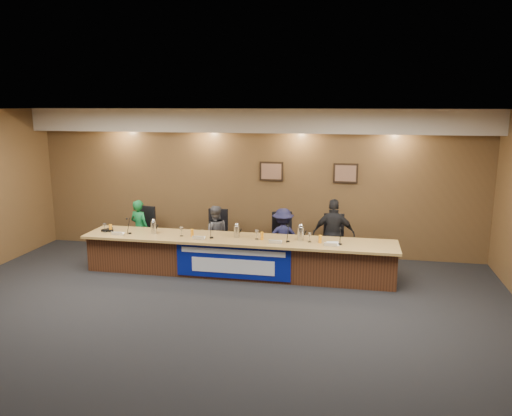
# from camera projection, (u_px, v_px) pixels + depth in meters

# --- Properties ---
(floor) EXTENTS (10.00, 10.00, 0.00)m
(floor) POSITION_uv_depth(u_px,v_px,m) (202.00, 326.00, 7.55)
(floor) COLOR black
(floor) RESTS_ON ground
(ceiling) EXTENTS (10.00, 8.00, 0.04)m
(ceiling) POSITION_uv_depth(u_px,v_px,m) (197.00, 111.00, 6.90)
(ceiling) COLOR silver
(ceiling) RESTS_ON wall_back
(wall_back) EXTENTS (10.00, 0.04, 3.20)m
(wall_back) POSITION_uv_depth(u_px,v_px,m) (254.00, 182.00, 11.06)
(wall_back) COLOR brown
(wall_back) RESTS_ON floor
(soffit) EXTENTS (10.00, 0.50, 0.50)m
(soffit) POSITION_uv_depth(u_px,v_px,m) (251.00, 121.00, 10.55)
(soffit) COLOR beige
(soffit) RESTS_ON wall_back
(dais_body) EXTENTS (6.00, 0.80, 0.70)m
(dais_body) POSITION_uv_depth(u_px,v_px,m) (238.00, 257.00, 9.78)
(dais_body) COLOR #492615
(dais_body) RESTS_ON floor
(dais_top) EXTENTS (6.10, 0.95, 0.05)m
(dais_top) POSITION_uv_depth(u_px,v_px,m) (237.00, 239.00, 9.66)
(dais_top) COLOR #A67F43
(dais_top) RESTS_ON dais_body
(banner) EXTENTS (2.20, 0.02, 0.65)m
(banner) POSITION_uv_depth(u_px,v_px,m) (233.00, 262.00, 9.38)
(banner) COLOR navy
(banner) RESTS_ON dais_body
(banner_text_upper) EXTENTS (2.00, 0.01, 0.10)m
(banner_text_upper) POSITION_uv_depth(u_px,v_px,m) (232.00, 252.00, 9.32)
(banner_text_upper) COLOR silver
(banner_text_upper) RESTS_ON banner
(banner_text_lower) EXTENTS (1.60, 0.01, 0.28)m
(banner_text_lower) POSITION_uv_depth(u_px,v_px,m) (233.00, 266.00, 9.38)
(banner_text_lower) COLOR silver
(banner_text_lower) RESTS_ON banner
(wall_photo_left) EXTENTS (0.52, 0.04, 0.42)m
(wall_photo_left) POSITION_uv_depth(u_px,v_px,m) (271.00, 171.00, 10.91)
(wall_photo_left) COLOR black
(wall_photo_left) RESTS_ON wall_back
(wall_photo_right) EXTENTS (0.52, 0.04, 0.42)m
(wall_photo_right) POSITION_uv_depth(u_px,v_px,m) (346.00, 173.00, 10.61)
(wall_photo_right) COLOR black
(wall_photo_right) RESTS_ON wall_back
(panelist_a) EXTENTS (0.53, 0.43, 1.27)m
(panelist_a) POSITION_uv_depth(u_px,v_px,m) (140.00, 228.00, 10.86)
(panelist_a) COLOR #0F5F2B
(panelist_a) RESTS_ON floor
(panelist_b) EXTENTS (0.69, 0.61, 1.21)m
(panelist_b) POSITION_uv_depth(u_px,v_px,m) (215.00, 234.00, 10.55)
(panelist_b) COLOR #57555B
(panelist_b) RESTS_ON floor
(panelist_c) EXTENTS (0.87, 0.63, 1.21)m
(panelist_c) POSITION_uv_depth(u_px,v_px,m) (283.00, 237.00, 10.27)
(panelist_c) COLOR #171736
(panelist_c) RESTS_ON floor
(panelist_d) EXTENTS (0.85, 0.35, 1.44)m
(panelist_d) POSITION_uv_depth(u_px,v_px,m) (334.00, 234.00, 10.05)
(panelist_d) COLOR black
(panelist_d) RESTS_ON floor
(office_chair_a) EXTENTS (0.57, 0.57, 0.08)m
(office_chair_a) POSITION_uv_depth(u_px,v_px,m) (142.00, 234.00, 10.99)
(office_chair_a) COLOR black
(office_chair_a) RESTS_ON floor
(office_chair_b) EXTENTS (0.50, 0.50, 0.08)m
(office_chair_b) POSITION_uv_depth(u_px,v_px,m) (216.00, 238.00, 10.67)
(office_chair_b) COLOR black
(office_chair_b) RESTS_ON floor
(office_chair_c) EXTENTS (0.60, 0.60, 0.08)m
(office_chair_c) POSITION_uv_depth(u_px,v_px,m) (283.00, 242.00, 10.39)
(office_chair_c) COLOR black
(office_chair_c) RESTS_ON floor
(office_chair_d) EXTENTS (0.51, 0.51, 0.08)m
(office_chair_d) POSITION_uv_depth(u_px,v_px,m) (334.00, 244.00, 10.20)
(office_chair_d) COLOR black
(office_chair_d) RESTS_ON floor
(nameplate_a) EXTENTS (0.24, 0.08, 0.10)m
(nameplate_a) POSITION_uv_depth(u_px,v_px,m) (117.00, 233.00, 9.83)
(nameplate_a) COLOR white
(nameplate_a) RESTS_ON dais_top
(microphone_a) EXTENTS (0.07, 0.07, 0.02)m
(microphone_a) POSITION_uv_depth(u_px,v_px,m) (130.00, 233.00, 9.97)
(microphone_a) COLOR black
(microphone_a) RESTS_ON dais_top
(juice_glass_a) EXTENTS (0.06, 0.06, 0.15)m
(juice_glass_a) POSITION_uv_depth(u_px,v_px,m) (111.00, 228.00, 10.11)
(juice_glass_a) COLOR orange
(juice_glass_a) RESTS_ON dais_top
(water_glass_a) EXTENTS (0.08, 0.08, 0.18)m
(water_glass_a) POSITION_uv_depth(u_px,v_px,m) (105.00, 228.00, 10.07)
(water_glass_a) COLOR silver
(water_glass_a) RESTS_ON dais_top
(nameplate_b) EXTENTS (0.24, 0.08, 0.10)m
(nameplate_b) POSITION_uv_depth(u_px,v_px,m) (198.00, 237.00, 9.53)
(nameplate_b) COLOR white
(nameplate_b) RESTS_ON dais_top
(microphone_b) EXTENTS (0.07, 0.07, 0.02)m
(microphone_b) POSITION_uv_depth(u_px,v_px,m) (211.00, 238.00, 9.65)
(microphone_b) COLOR black
(microphone_b) RESTS_ON dais_top
(juice_glass_b) EXTENTS (0.06, 0.06, 0.15)m
(juice_glass_b) POSITION_uv_depth(u_px,v_px,m) (192.00, 233.00, 9.74)
(juice_glass_b) COLOR orange
(juice_glass_b) RESTS_ON dais_top
(water_glass_b) EXTENTS (0.08, 0.08, 0.18)m
(water_glass_b) POSITION_uv_depth(u_px,v_px,m) (181.00, 232.00, 9.77)
(water_glass_b) COLOR silver
(water_glass_b) RESTS_ON dais_top
(nameplate_c) EXTENTS (0.24, 0.08, 0.10)m
(nameplate_c) POSITION_uv_depth(u_px,v_px,m) (275.00, 241.00, 9.24)
(nameplate_c) COLOR white
(nameplate_c) RESTS_ON dais_top
(microphone_c) EXTENTS (0.07, 0.07, 0.02)m
(microphone_c) POSITION_uv_depth(u_px,v_px,m) (288.00, 241.00, 9.38)
(microphone_c) COLOR black
(microphone_c) RESTS_ON dais_top
(juice_glass_c) EXTENTS (0.06, 0.06, 0.15)m
(juice_glass_c) POSITION_uv_depth(u_px,v_px,m) (262.00, 236.00, 9.52)
(juice_glass_c) COLOR orange
(juice_glass_c) RESTS_ON dais_top
(water_glass_c) EXTENTS (0.08, 0.08, 0.18)m
(water_glass_c) POSITION_uv_depth(u_px,v_px,m) (257.00, 235.00, 9.54)
(water_glass_c) COLOR silver
(water_glass_c) RESTS_ON dais_top
(nameplate_d) EXTENTS (0.24, 0.08, 0.10)m
(nameplate_d) POSITION_uv_depth(u_px,v_px,m) (330.00, 244.00, 9.06)
(nameplate_d) COLOR white
(nameplate_d) RESTS_ON dais_top
(microphone_d) EXTENTS (0.07, 0.07, 0.02)m
(microphone_d) POSITION_uv_depth(u_px,v_px,m) (340.00, 244.00, 9.20)
(microphone_d) COLOR black
(microphone_d) RESTS_ON dais_top
(juice_glass_d) EXTENTS (0.06, 0.06, 0.15)m
(juice_glass_d) POSITION_uv_depth(u_px,v_px,m) (320.00, 239.00, 9.29)
(juice_glass_d) COLOR orange
(juice_glass_d) RESTS_ON dais_top
(water_glass_d) EXTENTS (0.08, 0.08, 0.18)m
(water_glass_d) POSITION_uv_depth(u_px,v_px,m) (310.00, 237.00, 9.35)
(water_glass_d) COLOR silver
(water_glass_d) RESTS_ON dais_top
(carafe_left) EXTENTS (0.12, 0.12, 0.24)m
(carafe_left) POSITION_uv_depth(u_px,v_px,m) (154.00, 228.00, 9.96)
(carafe_left) COLOR silver
(carafe_left) RESTS_ON dais_top
(carafe_mid) EXTENTS (0.11, 0.11, 0.23)m
(carafe_mid) POSITION_uv_depth(u_px,v_px,m) (237.00, 232.00, 9.69)
(carafe_mid) COLOR silver
(carafe_mid) RESTS_ON dais_top
(carafe_right) EXTENTS (0.13, 0.13, 0.26)m
(carafe_right) POSITION_uv_depth(u_px,v_px,m) (301.00, 234.00, 9.44)
(carafe_right) COLOR silver
(carafe_right) RESTS_ON dais_top
(speakerphone) EXTENTS (0.32, 0.32, 0.05)m
(speakerphone) POSITION_uv_depth(u_px,v_px,m) (109.00, 230.00, 10.17)
(speakerphone) COLOR black
(speakerphone) RESTS_ON dais_top
(paper_stack) EXTENTS (0.26, 0.33, 0.01)m
(paper_stack) POSITION_uv_depth(u_px,v_px,m) (333.00, 244.00, 9.25)
(paper_stack) COLOR white
(paper_stack) RESTS_ON dais_top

